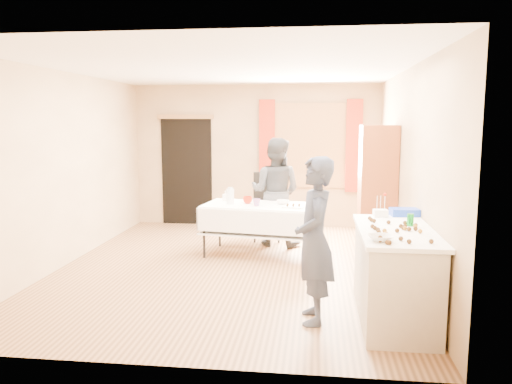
# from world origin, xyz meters

# --- Properties ---
(floor) EXTENTS (4.50, 5.50, 0.02)m
(floor) POSITION_xyz_m (0.00, 0.00, -0.01)
(floor) COLOR #9E7047
(floor) RESTS_ON ground
(ceiling) EXTENTS (4.50, 5.50, 0.02)m
(ceiling) POSITION_xyz_m (0.00, 0.00, 2.61)
(ceiling) COLOR white
(ceiling) RESTS_ON floor
(wall_back) EXTENTS (4.50, 0.02, 2.60)m
(wall_back) POSITION_xyz_m (0.00, 2.76, 1.30)
(wall_back) COLOR tan
(wall_back) RESTS_ON floor
(wall_front) EXTENTS (4.50, 0.02, 2.60)m
(wall_front) POSITION_xyz_m (0.00, -2.76, 1.30)
(wall_front) COLOR tan
(wall_front) RESTS_ON floor
(wall_left) EXTENTS (0.02, 5.50, 2.60)m
(wall_left) POSITION_xyz_m (-2.26, 0.00, 1.30)
(wall_left) COLOR tan
(wall_left) RESTS_ON floor
(wall_right) EXTENTS (0.02, 5.50, 2.60)m
(wall_right) POSITION_xyz_m (2.26, 0.00, 1.30)
(wall_right) COLOR tan
(wall_right) RESTS_ON floor
(window_frame) EXTENTS (1.32, 0.06, 1.52)m
(window_frame) POSITION_xyz_m (1.00, 2.72, 1.50)
(window_frame) COLOR olive
(window_frame) RESTS_ON wall_back
(window_pane) EXTENTS (1.20, 0.02, 1.40)m
(window_pane) POSITION_xyz_m (1.00, 2.71, 1.50)
(window_pane) COLOR white
(window_pane) RESTS_ON wall_back
(curtain_left) EXTENTS (0.28, 0.06, 1.65)m
(curtain_left) POSITION_xyz_m (0.22, 2.67, 1.50)
(curtain_left) COLOR #AB2C15
(curtain_left) RESTS_ON wall_back
(curtain_right) EXTENTS (0.28, 0.06, 1.65)m
(curtain_right) POSITION_xyz_m (1.78, 2.67, 1.50)
(curtain_right) COLOR #AB2C15
(curtain_right) RESTS_ON wall_back
(doorway) EXTENTS (0.95, 0.04, 2.00)m
(doorway) POSITION_xyz_m (-1.30, 2.73, 1.00)
(doorway) COLOR black
(doorway) RESTS_ON floor
(door_lintel) EXTENTS (1.05, 0.06, 0.08)m
(door_lintel) POSITION_xyz_m (-1.30, 2.70, 2.02)
(door_lintel) COLOR olive
(door_lintel) RESTS_ON wall_back
(cabinet) EXTENTS (0.50, 0.60, 1.89)m
(cabinet) POSITION_xyz_m (1.99, 0.86, 0.94)
(cabinet) COLOR brown
(cabinet) RESTS_ON floor
(counter) EXTENTS (0.71, 1.50, 0.91)m
(counter) POSITION_xyz_m (1.89, -1.55, 0.45)
(counter) COLOR beige
(counter) RESTS_ON floor
(party_table) EXTENTS (1.75, 1.07, 0.75)m
(party_table) POSITION_xyz_m (0.33, 0.66, 0.44)
(party_table) COLOR black
(party_table) RESTS_ON floor
(chair) EXTENTS (0.49, 0.49, 1.10)m
(chair) POSITION_xyz_m (0.32, 1.64, 0.33)
(chair) COLOR black
(chair) RESTS_ON floor
(girl) EXTENTS (0.67, 0.51, 1.62)m
(girl) POSITION_xyz_m (1.11, -1.68, 0.81)
(girl) COLOR #293049
(girl) RESTS_ON floor
(woman) EXTENTS (1.11, 1.01, 1.69)m
(woman) POSITION_xyz_m (0.49, 1.31, 0.84)
(woman) COLOR black
(woman) RESTS_ON floor
(soda_can) EXTENTS (0.08, 0.08, 0.12)m
(soda_can) POSITION_xyz_m (2.05, -1.38, 0.97)
(soda_can) COLOR #0F7921
(soda_can) RESTS_ON counter
(mixing_bowl) EXTENTS (0.27, 0.27, 0.05)m
(mixing_bowl) POSITION_xyz_m (1.68, -2.05, 0.94)
(mixing_bowl) COLOR white
(mixing_bowl) RESTS_ON counter
(foam_block) EXTENTS (0.16, 0.12, 0.08)m
(foam_block) POSITION_xyz_m (1.82, -0.93, 0.95)
(foam_block) COLOR white
(foam_block) RESTS_ON counter
(blue_basket) EXTENTS (0.32, 0.23, 0.08)m
(blue_basket) POSITION_xyz_m (2.09, -0.83, 0.95)
(blue_basket) COLOR #183CC0
(blue_basket) RESTS_ON counter
(pitcher) EXTENTS (0.14, 0.14, 0.22)m
(pitcher) POSITION_xyz_m (-0.11, 0.65, 0.86)
(pitcher) COLOR silver
(pitcher) RESTS_ON party_table
(cup_red) EXTENTS (0.21, 0.21, 0.10)m
(cup_red) POSITION_xyz_m (0.13, 0.71, 0.80)
(cup_red) COLOR #B21804
(cup_red) RESTS_ON party_table
(cup_rainbow) EXTENTS (0.16, 0.16, 0.10)m
(cup_rainbow) POSITION_xyz_m (0.29, 0.52, 0.80)
(cup_rainbow) COLOR red
(cup_rainbow) RESTS_ON party_table
(small_bowl) EXTENTS (0.27, 0.27, 0.06)m
(small_bowl) POSITION_xyz_m (0.65, 0.73, 0.78)
(small_bowl) COLOR white
(small_bowl) RESTS_ON party_table
(pastry_tray) EXTENTS (0.31, 0.25, 0.02)m
(pastry_tray) POSITION_xyz_m (0.81, 0.46, 0.76)
(pastry_tray) COLOR white
(pastry_tray) RESTS_ON party_table
(bottle) EXTENTS (0.11, 0.11, 0.15)m
(bottle) POSITION_xyz_m (-0.23, 0.91, 0.83)
(bottle) COLOR white
(bottle) RESTS_ON party_table
(cake_balls) EXTENTS (0.47, 1.10, 0.04)m
(cake_balls) POSITION_xyz_m (1.85, -1.68, 0.93)
(cake_balls) COLOR #3F2314
(cake_balls) RESTS_ON counter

